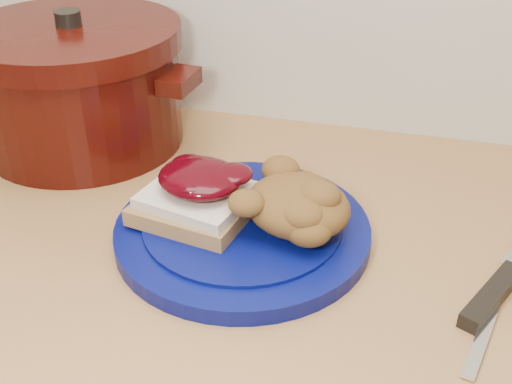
% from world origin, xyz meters
% --- Properties ---
extents(plate, '(0.35, 0.35, 0.02)m').
position_xyz_m(plate, '(-0.01, 1.49, 0.91)').
color(plate, '#050B51').
rests_on(plate, wood_countertop).
extents(sandwich, '(0.14, 0.12, 0.06)m').
position_xyz_m(sandwich, '(-0.06, 1.49, 0.95)').
color(sandwich, olive).
rests_on(sandwich, plate).
extents(stuffing_mound, '(0.14, 0.13, 0.06)m').
position_xyz_m(stuffing_mound, '(0.05, 1.49, 0.95)').
color(stuffing_mound, brown).
rests_on(stuffing_mound, plate).
extents(chef_knife, '(0.15, 0.27, 0.02)m').
position_xyz_m(chef_knife, '(0.27, 1.49, 0.91)').
color(chef_knife, black).
rests_on(chef_knife, wood_countertop).
extents(butter_knife, '(0.05, 0.16, 0.00)m').
position_xyz_m(butter_knife, '(0.25, 1.42, 0.90)').
color(butter_knife, silver).
rests_on(butter_knife, wood_countertop).
extents(dutch_oven, '(0.35, 0.31, 0.18)m').
position_xyz_m(dutch_oven, '(-0.29, 1.66, 0.98)').
color(dutch_oven, black).
rests_on(dutch_oven, wood_countertop).
extents(pepper_grinder, '(0.06, 0.06, 0.14)m').
position_xyz_m(pepper_grinder, '(-0.38, 1.72, 0.97)').
color(pepper_grinder, black).
rests_on(pepper_grinder, wood_countertop).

